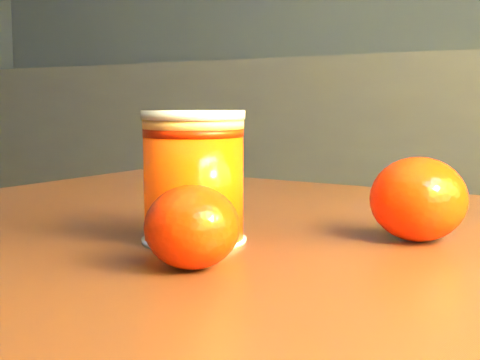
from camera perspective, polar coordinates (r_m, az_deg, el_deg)
The scene contains 5 objects.
kitchen_counter at distance 2.19m, azimuth 1.95°, elevation -2.08°, with size 3.15×0.60×0.90m, color #4A494E.
table at distance 0.53m, azimuth 6.88°, elevation -14.82°, with size 0.96×0.70×0.69m.
juice_glass at distance 0.50m, azimuth -3.97°, elevation 0.21°, with size 0.08×0.08×0.10m.
orange_front at distance 0.42m, azimuth -4.11°, elevation -4.03°, with size 0.06×0.06×0.05m, color #FF2C05.
orange_back at distance 0.52m, azimuth 14.97°, elevation -1.59°, with size 0.07×0.07×0.06m, color #FF2C05.
Camera 1 is at (1.22, -0.33, 0.80)m, focal length 50.00 mm.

